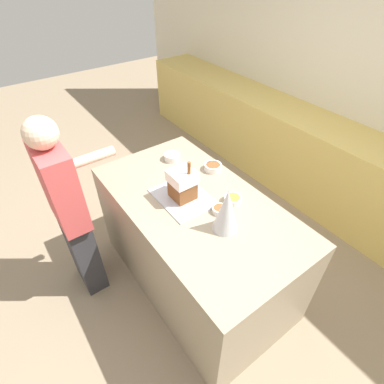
% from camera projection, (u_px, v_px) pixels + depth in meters
% --- Properties ---
extents(ground_plane, '(12.00, 12.00, 0.00)m').
position_uv_depth(ground_plane, '(195.00, 276.00, 2.69)').
color(ground_plane, gray).
extents(wall_back, '(8.00, 0.05, 2.60)m').
position_uv_depth(wall_back, '(375.00, 83.00, 2.79)').
color(wall_back, beige).
rests_on(wall_back, ground_plane).
extents(back_cabinet_block, '(6.00, 0.60, 0.90)m').
position_uv_depth(back_cabinet_block, '(328.00, 169.00, 3.19)').
color(back_cabinet_block, '#DBBC60').
rests_on(back_cabinet_block, ground_plane).
extents(kitchen_island, '(1.65, 0.90, 0.90)m').
position_uv_depth(kitchen_island, '(196.00, 244.00, 2.40)').
color(kitchen_island, gray).
rests_on(kitchen_island, ground_plane).
extents(baking_tray, '(0.44, 0.34, 0.01)m').
position_uv_depth(baking_tray, '(183.00, 197.00, 2.15)').
color(baking_tray, '#B2B2BC').
rests_on(baking_tray, kitchen_island).
extents(gingerbread_house, '(0.18, 0.17, 0.31)m').
position_uv_depth(gingerbread_house, '(182.00, 184.00, 2.07)').
color(gingerbread_house, brown).
rests_on(gingerbread_house, baking_tray).
extents(decorative_tree, '(0.16, 0.16, 0.32)m').
position_uv_depth(decorative_tree, '(226.00, 210.00, 1.82)').
color(decorative_tree, silver).
rests_on(decorative_tree, kitchen_island).
extents(candy_bowl_near_tray_left, '(0.14, 0.14, 0.05)m').
position_uv_depth(candy_bowl_near_tray_left, '(213.00, 167.00, 2.39)').
color(candy_bowl_near_tray_left, white).
rests_on(candy_bowl_near_tray_left, kitchen_island).
extents(candy_bowl_near_tray_right, '(0.13, 0.13, 0.05)m').
position_uv_depth(candy_bowl_near_tray_right, '(172.00, 156.00, 2.51)').
color(candy_bowl_near_tray_right, white).
rests_on(candy_bowl_near_tray_right, kitchen_island).
extents(candy_bowl_far_left, '(0.10, 0.10, 0.04)m').
position_uv_depth(candy_bowl_far_left, '(220.00, 209.00, 2.02)').
color(candy_bowl_far_left, white).
rests_on(candy_bowl_far_left, kitchen_island).
extents(candy_bowl_center_rear, '(0.12, 0.12, 0.05)m').
position_uv_depth(candy_bowl_center_rear, '(233.00, 199.00, 2.09)').
color(candy_bowl_center_rear, white).
rests_on(candy_bowl_center_rear, kitchen_island).
extents(person, '(0.41, 0.51, 1.56)m').
position_uv_depth(person, '(70.00, 213.00, 2.16)').
color(person, '#333338').
rests_on(person, ground_plane).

